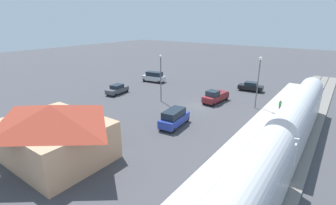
{
  "coord_description": "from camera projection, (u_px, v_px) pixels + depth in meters",
  "views": [
    {
      "loc": [
        -17.3,
        33.02,
        12.85
      ],
      "look_at": [
        3.44,
        4.24,
        1.0
      ],
      "focal_mm": 26.46,
      "sensor_mm": 36.0,
      "label": 1
    }
  ],
  "objects": [
    {
      "name": "ground_plane",
      "position": [
        201.0,
        106.0,
        39.07
      ],
      "size": [
        200.0,
        200.0,
        0.0
      ],
      "primitive_type": "plane",
      "color": "#424247"
    },
    {
      "name": "railway_track",
      "position": [
        299.0,
        126.0,
        31.28
      ],
      "size": [
        4.8,
        70.0,
        0.3
      ],
      "color": "slate",
      "rests_on": "ground"
    },
    {
      "name": "platform",
      "position": [
        267.0,
        119.0,
        33.48
      ],
      "size": [
        3.2,
        46.0,
        0.3
      ],
      "color": "#B7B2A8",
      "rests_on": "ground"
    },
    {
      "name": "station_building",
      "position": [
        54.0,
        131.0,
        23.46
      ],
      "size": [
        10.92,
        8.42,
        5.47
      ],
      "color": "tan",
      "rests_on": "ground"
    },
    {
      "name": "pedestrian_on_platform",
      "position": [
        280.0,
        105.0,
        35.47
      ],
      "size": [
        0.36,
        0.36,
        1.71
      ],
      "color": "#333338",
      "rests_on": "platform"
    },
    {
      "name": "sedan_charcoal",
      "position": [
        117.0,
        89.0,
        45.07
      ],
      "size": [
        2.28,
        4.66,
        1.74
      ],
      "color": "#47494F",
      "rests_on": "ground"
    },
    {
      "name": "suv_blue",
      "position": [
        174.0,
        118.0,
        31.19
      ],
      "size": [
        2.42,
        5.07,
        2.22
      ],
      "color": "#283D9E",
      "rests_on": "ground"
    },
    {
      "name": "suv_silver",
      "position": [
        154.0,
        77.0,
        53.83
      ],
      "size": [
        5.15,
        2.97,
        2.22
      ],
      "color": "silver",
      "rests_on": "ground"
    },
    {
      "name": "sedan_black",
      "position": [
        251.0,
        86.0,
        46.91
      ],
      "size": [
        4.68,
        2.66,
        1.74
      ],
      "color": "black",
      "rests_on": "ground"
    },
    {
      "name": "pickup_maroon",
      "position": [
        215.0,
        96.0,
        40.38
      ],
      "size": [
        2.5,
        5.57,
        2.14
      ],
      "color": "maroon",
      "rests_on": "ground"
    },
    {
      "name": "light_pole_near_platform",
      "position": [
        259.0,
        77.0,
        36.54
      ],
      "size": [
        0.44,
        0.44,
        7.82
      ],
      "color": "#515156",
      "rests_on": "ground"
    },
    {
      "name": "light_pole_lot_center",
      "position": [
        161.0,
        73.0,
        39.72
      ],
      "size": [
        0.44,
        0.44,
        7.67
      ],
      "color": "#515156",
      "rests_on": "ground"
    }
  ]
}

